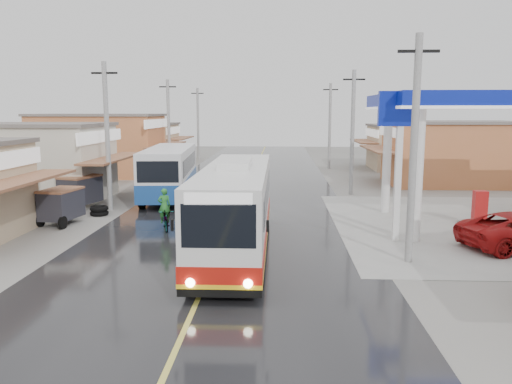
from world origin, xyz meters
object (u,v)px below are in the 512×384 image
Objects in this scene: cyclist at (165,216)px; tricycle_far at (80,190)px; tyre_stack at (99,211)px; tricycle_near at (61,204)px; second_bus at (170,171)px; coach_bus at (236,208)px.

tricycle_far is (-5.94, 4.88, 0.42)m from cyclist.
cyclist is at bearing -35.80° from tyre_stack.
tricycle_near reaches higher than tyre_stack.
second_bus is at bearing 56.64° from tricycle_far.
coach_bus reaches higher than tyre_stack.
coach_bus reaches higher than second_bus.
tricycle_near is at bearing -120.52° from second_bus.
cyclist reaches higher than tyre_stack.
tricycle_near is (-8.83, 4.27, -0.73)m from coach_bus.
tricycle_near is (-5.27, 0.90, 0.35)m from cyclist.
coach_bus is 1.19× the size of second_bus.
tricycle_near is at bearing 152.68° from cyclist.
tricycle_near is 4.04m from tricycle_far.
tricycle_near is 2.55× the size of tyre_stack.
coach_bus is at bearing -71.25° from second_bus.
coach_bus is 4.16× the size of tricycle_far.
second_bus is (-5.22, 11.85, -0.03)m from coach_bus.
cyclist reaches higher than tricycle_near.
tricycle_far is at bearing 138.81° from coach_bus.
tricycle_near is (-3.61, -7.58, -0.70)m from second_bus.
tricycle_far is (-9.50, 8.25, -0.66)m from coach_bus.
second_bus reaches higher than tyre_stack.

